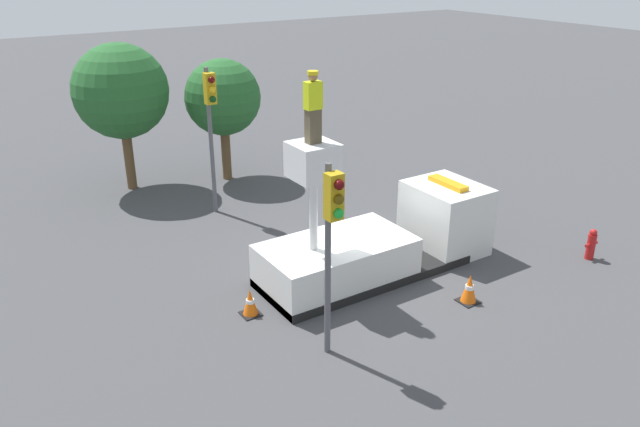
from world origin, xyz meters
TOP-DOWN VIEW (x-y plane):
  - ground_plane at (0.00, 0.00)m, footprint 120.00×120.00m
  - bucket_truck at (0.56, 0.00)m, footprint 6.98×2.31m
  - worker at (-1.67, 0.00)m, footprint 0.40×0.26m
  - traffic_light_pole at (-2.88, -2.64)m, footprint 0.34×0.57m
  - traffic_light_across at (-1.63, 6.36)m, footprint 0.34×0.57m
  - fire_hydrant at (6.20, -2.85)m, footprint 0.49×0.25m
  - traffic_cone_rear at (-3.65, -0.16)m, footprint 0.48×0.48m
  - traffic_cone_curbside at (1.40, -2.68)m, footprint 0.51×0.51m
  - tree_left_bg at (-3.36, 10.39)m, footprint 3.45×3.45m
  - tree_right_bg at (0.18, 9.41)m, footprint 2.90×2.90m

SIDE VIEW (x-z plane):
  - ground_plane at x=0.00m, z-range 0.00..0.00m
  - traffic_cone_rear at x=-3.65m, z-range -0.02..0.69m
  - traffic_cone_curbside at x=1.40m, z-range -0.02..0.77m
  - fire_hydrant at x=6.20m, z-range -0.01..0.94m
  - bucket_truck at x=0.56m, z-range -1.22..2.90m
  - traffic_light_pole at x=-2.88m, z-range 0.95..5.47m
  - tree_right_bg at x=0.18m, z-range 0.88..5.61m
  - traffic_light_across at x=-1.63m, z-range 1.04..6.04m
  - tree_left_bg at x=-3.36m, z-range 0.99..6.45m
  - worker at x=-1.67m, z-range 4.13..5.87m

